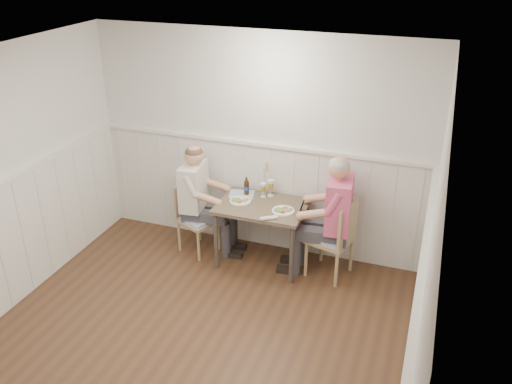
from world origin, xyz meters
TOP-DOWN VIEW (x-y plane):
  - ground_plane at (0.00, 0.00)m, footprint 4.50×4.50m
  - room_shell at (0.00, 0.00)m, footprint 4.04×4.54m
  - wainscot at (0.00, 0.69)m, footprint 4.00×4.49m
  - dining_table at (0.19, 1.84)m, footprint 0.99×0.70m
  - chair_right at (1.03, 1.85)m, footprint 0.53×0.53m
  - chair_left at (-0.66, 1.85)m, footprint 0.52×0.52m
  - man_in_pink at (1.01, 1.86)m, footprint 0.70×0.49m
  - diner_cream at (-0.63, 1.87)m, footprint 0.66×0.46m
  - plate_man at (0.45, 1.76)m, footprint 0.25×0.25m
  - plate_diner at (-0.09, 1.83)m, footprint 0.25×0.25m
  - beer_glass_a at (0.21, 2.09)m, footprint 0.08×0.08m
  - beer_glass_b at (0.13, 2.03)m, footprint 0.07×0.07m
  - beer_bottle at (-0.07, 2.03)m, footprint 0.06×0.06m
  - rolled_napkin at (0.37, 1.53)m, footprint 0.18×0.14m
  - grass_vase at (0.12, 2.09)m, footprint 0.05×0.05m
  - gingham_mat at (-0.12, 2.01)m, footprint 0.33×0.29m

SIDE VIEW (x-z plane):
  - ground_plane at x=0.00m, z-range 0.00..0.00m
  - chair_left at x=-0.66m, z-range 0.04..0.88m
  - chair_right at x=1.03m, z-range 0.04..0.97m
  - diner_cream at x=-0.63m, z-range -0.11..1.25m
  - man_in_pink at x=1.01m, z-range -0.12..1.34m
  - dining_table at x=0.19m, z-range 0.28..1.03m
  - wainscot at x=0.00m, z-range 0.02..1.36m
  - gingham_mat at x=-0.12m, z-range 0.75..0.76m
  - plate_diner at x=-0.09m, z-range 0.74..0.80m
  - plate_man at x=0.45m, z-range 0.74..0.80m
  - rolled_napkin at x=0.37m, z-range 0.75..0.79m
  - beer_bottle at x=-0.07m, z-range 0.74..0.96m
  - beer_glass_b at x=0.13m, z-range 0.78..0.96m
  - beer_glass_a at x=0.21m, z-range 0.78..0.99m
  - grass_vase at x=0.12m, z-range 0.73..1.17m
  - room_shell at x=0.00m, z-range 0.22..2.82m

